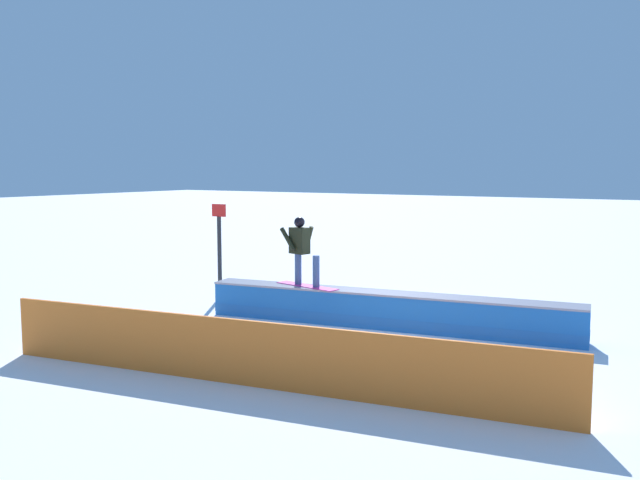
% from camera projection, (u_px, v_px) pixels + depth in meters
% --- Properties ---
extents(ground_plane, '(120.00, 120.00, 0.00)m').
position_uv_depth(ground_plane, '(386.00, 328.00, 13.42)').
color(ground_plane, white).
extents(grind_box, '(7.51, 1.72, 0.72)m').
position_uv_depth(grind_box, '(386.00, 312.00, 13.38)').
color(grind_box, blue).
rests_on(grind_box, ground_plane).
extents(snowboarder, '(1.56, 0.59, 1.43)m').
position_uv_depth(snowboarder, '(302.00, 249.00, 14.02)').
color(snowboarder, '#C22C8E').
rests_on(snowboarder, grind_box).
extents(safety_fence, '(8.88, 1.41, 0.97)m').
position_uv_depth(safety_fence, '(257.00, 354.00, 9.75)').
color(safety_fence, orange).
rests_on(safety_fence, ground_plane).
extents(trail_marker, '(0.40, 0.10, 2.29)m').
position_uv_depth(trail_marker, '(219.00, 249.00, 16.30)').
color(trail_marker, '#262628').
rests_on(trail_marker, ground_plane).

